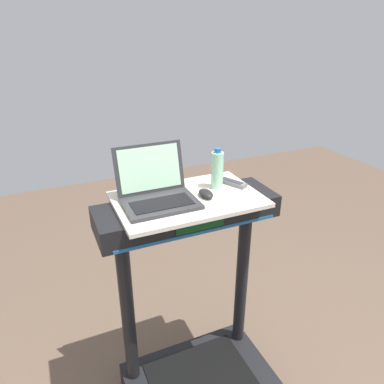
{
  "coord_description": "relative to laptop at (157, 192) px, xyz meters",
  "views": [
    {
      "loc": [
        -0.61,
        -0.74,
        1.95
      ],
      "look_at": [
        0.0,
        0.65,
        1.25
      ],
      "focal_mm": 33.81,
      "sensor_mm": 36.0,
      "label": 1
    }
  ],
  "objects": [
    {
      "name": "tv_remote",
      "position": [
        0.42,
        0.03,
        -0.04
      ],
      "size": [
        0.11,
        0.16,
        0.02
      ],
      "color": "slate",
      "rests_on": "desk_board"
    },
    {
      "name": "desk_board",
      "position": [
        0.15,
        -0.02,
        -0.06
      ],
      "size": [
        0.7,
        0.45,
        0.02
      ],
      "primitive_type": "cube",
      "color": "beige",
      "rests_on": "treadmill_base"
    },
    {
      "name": "water_bottle",
      "position": [
        0.33,
        0.03,
        0.05
      ],
      "size": [
        0.06,
        0.06,
        0.21
      ],
      "color": "#9EDBB2",
      "rests_on": "desk_board"
    },
    {
      "name": "laptop",
      "position": [
        0.0,
        0.0,
        0.0
      ],
      "size": [
        0.34,
        0.3,
        0.25
      ],
      "rotation": [
        0.0,
        0.0,
        0.07
      ],
      "color": "#2D2D30",
      "rests_on": "desk_board"
    },
    {
      "name": "computer_mouse",
      "position": [
        0.23,
        -0.05,
        -0.03
      ],
      "size": [
        0.06,
        0.1,
        0.03
      ],
      "primitive_type": "ellipsoid",
      "rotation": [
        0.0,
        0.0,
        0.02
      ],
      "color": "black",
      "rests_on": "desk_board"
    }
  ]
}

